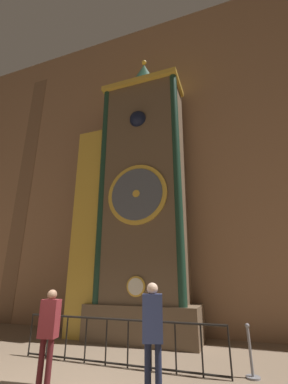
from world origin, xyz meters
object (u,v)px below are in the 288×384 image
Objects in this scene: clock_tower at (134,198)px; visitor_far at (153,328)px; stanchion_post at (251,360)px; visitor_near at (49,326)px.

clock_tower reaches higher than visitor_far.
visitor_far is 1.83× the size of stanchion_post.
stanchion_post is (1.51, 1.73, -0.77)m from visitor_far.
visitor_far reaches higher than visitor_near.
stanchion_post is (3.45, -2.18, -4.39)m from clock_tower.
clock_tower is 11.33× the size of stanchion_post.
clock_tower is 5.99m from stanchion_post.
visitor_far is at bearing -63.55° from clock_tower.
stanchion_post is at bearing 32.26° from visitor_far.
visitor_far is (1.94, -3.90, -3.62)m from clock_tower.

